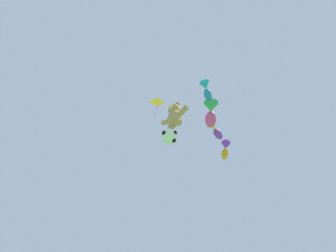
{
  "coord_description": "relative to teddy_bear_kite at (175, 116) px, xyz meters",
  "views": [
    {
      "loc": [
        5.12,
        -2.8,
        1.22
      ],
      "look_at": [
        -0.81,
        3.89,
        11.44
      ],
      "focal_mm": 24.0,
      "sensor_mm": 36.0,
      "label": 1
    }
  ],
  "objects": [
    {
      "name": "teddy_bear_kite",
      "position": [
        0.0,
        0.0,
        0.0
      ],
      "size": [
        2.39,
        1.05,
        2.42
      ],
      "color": "tan"
    },
    {
      "name": "soccer_ball_kite",
      "position": [
        -0.61,
        0.12,
        -1.56
      ],
      "size": [
        1.19,
        1.19,
        1.1
      ],
      "color": "white"
    },
    {
      "name": "diamond_kite",
      "position": [
        -1.95,
        0.09,
        3.43
      ],
      "size": [
        0.99,
        1.03,
        2.92
      ],
      "color": "yellow"
    },
    {
      "name": "fish_kite_tangerine",
      "position": [
        -0.02,
        7.24,
        1.77
      ],
      "size": [
        1.88,
        2.23,
        0.78
      ],
      "color": "orange"
    },
    {
      "name": "fish_kite_magenta",
      "position": [
        1.48,
        2.66,
        1.53
      ],
      "size": [
        2.21,
        2.54,
        1.1
      ],
      "color": "#E53F9E"
    },
    {
      "name": "fish_kite_cobalt",
      "position": [
        2.48,
        0.66,
        1.46
      ],
      "size": [
        1.19,
        1.74,
        0.68
      ],
      "color": "blue"
    },
    {
      "name": "fish_kite_violet",
      "position": [
        0.51,
        4.96,
        2.18
      ],
      "size": [
        1.06,
        2.18,
        0.85
      ],
      "color": "purple"
    }
  ]
}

